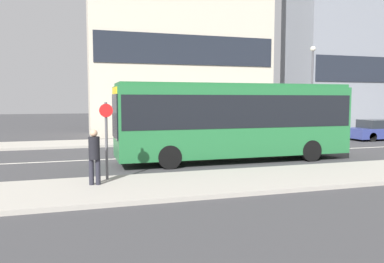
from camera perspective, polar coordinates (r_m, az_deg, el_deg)
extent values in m
plane|color=#3A3A3D|center=(18.36, -2.66, -3.79)|extent=(120.00, 120.00, 0.00)
cube|color=#A39E93|center=(12.48, 4.40, -7.65)|extent=(44.00, 3.50, 0.13)
cube|color=#A39E93|center=(24.41, -6.23, -1.50)|extent=(44.00, 3.50, 0.13)
cube|color=silver|center=(18.36, -2.66, -3.78)|extent=(41.80, 0.16, 0.01)
cube|color=#1E232D|center=(28.43, -0.58, 12.36)|extent=(13.71, 0.08, 2.20)
cube|color=gray|center=(39.80, 24.37, 14.64)|extent=(13.87, 5.22, 19.60)
cube|color=#1E232D|center=(37.30, 26.82, 8.40)|extent=(13.31, 0.08, 2.20)
cube|color=#236B38|center=(16.94, 6.44, 1.63)|extent=(10.52, 2.46, 3.01)
cube|color=black|center=(16.92, 6.46, 3.16)|extent=(10.31, 2.49, 1.38)
cube|color=#236B38|center=(16.92, 6.49, 6.97)|extent=(10.36, 2.26, 0.14)
cube|color=black|center=(15.62, -11.67, 2.29)|extent=(0.05, 2.16, 1.81)
cube|color=yellow|center=(15.61, -11.73, 6.04)|extent=(0.04, 1.72, 0.32)
cylinder|color=black|center=(15.00, -3.46, -3.90)|extent=(0.96, 0.28, 0.96)
cylinder|color=black|center=(17.16, -5.17, -2.80)|extent=(0.96, 0.28, 0.96)
cylinder|color=black|center=(17.66, 17.64, -2.79)|extent=(0.96, 0.28, 0.96)
cylinder|color=black|center=(19.52, 13.94, -1.99)|extent=(0.96, 0.28, 0.96)
cube|color=navy|center=(28.94, 26.80, -0.16)|extent=(4.66, 1.83, 0.68)
cube|color=#21262B|center=(28.81, 26.65, 1.07)|extent=(2.56, 1.61, 0.57)
cylinder|color=black|center=(27.38, 25.78, -0.77)|extent=(0.60, 0.18, 0.60)
cylinder|color=black|center=(28.61, 23.55, -0.47)|extent=(0.60, 0.18, 0.60)
cylinder|color=#23232D|center=(12.06, -15.08, -5.99)|extent=(0.15, 0.15, 0.80)
cylinder|color=#23232D|center=(12.03, -14.13, -5.99)|extent=(0.15, 0.15, 0.80)
cylinder|color=black|center=(11.93, -14.68, -2.45)|extent=(0.34, 0.34, 0.70)
sphere|color=tan|center=(11.88, -14.73, -0.24)|extent=(0.23, 0.23, 0.23)
cylinder|color=#4C4C51|center=(12.64, -12.90, -1.42)|extent=(0.09, 0.09, 2.56)
cylinder|color=red|center=(12.51, -12.97, 3.14)|extent=(0.44, 0.03, 0.44)
cylinder|color=#4C4C51|center=(27.32, 17.78, 5.42)|extent=(0.14, 0.14, 6.00)
sphere|color=silver|center=(27.54, 17.96, 11.90)|extent=(0.36, 0.36, 0.36)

